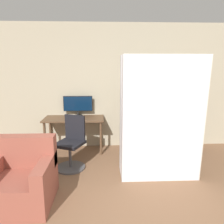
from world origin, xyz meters
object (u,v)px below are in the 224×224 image
Objects in this scene: monitor at (78,105)px; armchair at (21,179)px; bookshelf at (180,109)px; mattress_near at (163,120)px; mattress_far at (158,116)px; office_chair at (71,147)px.

monitor is 0.74× the size of armchair.
bookshelf is 1.67m from mattress_near.
monitor is 0.32× the size of mattress_near.
monitor is 0.32× the size of mattress_far.
mattress_near reaches higher than bookshelf.
office_chair is at bearing -157.11° from bookshelf.
mattress_far is at bearing 90.00° from mattress_near.
mattress_near is 1.00× the size of mattress_far.
office_chair is 2.53m from bookshelf.
mattress_far is at bearing -38.55° from monitor.
bookshelf is 3.49m from armchair.
mattress_far is 2.32× the size of armchair.
bookshelf is at bearing 61.21° from mattress_near.
bookshelf is 0.90× the size of mattress_near.
armchair is (-0.54, -1.00, -0.06)m from office_chair.
monitor is at bearing 88.21° from office_chair.
office_chair is 1.62m from mattress_far.
bookshelf is at bearing 55.47° from mattress_far.
armchair is (-2.03, -0.80, -0.67)m from mattress_far.
mattress_far is 2.28m from armchair.
bookshelf is (2.29, 0.97, 0.48)m from office_chair.
monitor is at bearing 135.06° from mattress_near.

